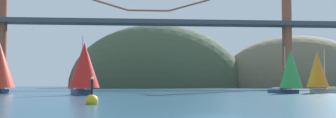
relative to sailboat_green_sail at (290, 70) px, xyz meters
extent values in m
plane|color=navy|center=(-22.67, -47.06, -4.05)|extent=(360.00, 360.00, 0.00)
ellipsoid|color=#6B664C|center=(37.33, 87.94, -4.05)|extent=(63.29, 44.00, 40.16)
ellipsoid|color=#425138|center=(-17.67, 87.94, -4.05)|extent=(66.69, 44.00, 47.66)
cylinder|color=brown|center=(-63.16, 47.94, 17.15)|extent=(2.80, 2.80, 42.40)
cylinder|color=brown|center=(17.82, 47.94, 17.15)|extent=(2.80, 2.80, 42.40)
cube|color=#47474C|center=(-22.67, 47.94, 14.86)|extent=(116.97, 6.00, 1.20)
cylinder|color=brown|center=(-34.24, 47.94, 19.95)|extent=(11.71, 0.50, 3.83)
cylinder|color=brown|center=(-22.67, 47.94, 18.28)|extent=(11.57, 0.50, 0.50)
cylinder|color=brown|center=(-11.10, 47.94, 19.95)|extent=(11.71, 0.50, 3.83)
cube|color=navy|center=(-0.78, 1.55, -3.73)|extent=(4.07, 5.93, 0.63)
cube|color=beige|center=(-1.26, 2.49, -3.24)|extent=(1.93, 2.22, 0.36)
cylinder|color=#B2B2B7|center=(-0.52, 1.03, 0.35)|extent=(0.14, 0.14, 7.54)
cone|color=green|center=(0.06, -0.11, 0.24)|extent=(5.22, 5.22, 6.72)
cube|color=#B7B2A8|center=(7.47, 1.53, -3.68)|extent=(6.21, 1.97, 0.74)
cube|color=beige|center=(8.58, 1.57, -3.13)|extent=(2.02, 1.39, 0.36)
cylinder|color=#B2B2B7|center=(6.86, 1.51, 0.28)|extent=(0.14, 0.14, 7.18)
cone|color=orange|center=(5.51, 1.45, 0.19)|extent=(3.95, 3.95, 6.39)
cube|color=navy|center=(-34.94, -4.70, -3.65)|extent=(4.12, 7.60, 0.80)
cube|color=beige|center=(-35.31, -3.44, -3.07)|extent=(2.22, 2.70, 0.36)
cylinder|color=#B2B2B7|center=(-34.73, -5.40, 0.82)|extent=(0.14, 0.14, 8.14)
cone|color=red|center=(-34.28, -6.93, 0.43)|extent=(5.69, 5.69, 6.76)
sphere|color=gold|center=(-30.62, -33.05, -3.75)|extent=(1.10, 1.10, 1.10)
cylinder|color=black|center=(-30.62, -33.05, -2.70)|extent=(0.20, 0.20, 1.60)
sphere|color=#F2EA99|center=(-30.62, -33.05, -1.78)|extent=(0.24, 0.24, 0.24)
camera|label=1|loc=(-27.07, -69.79, -2.14)|focal=44.58mm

